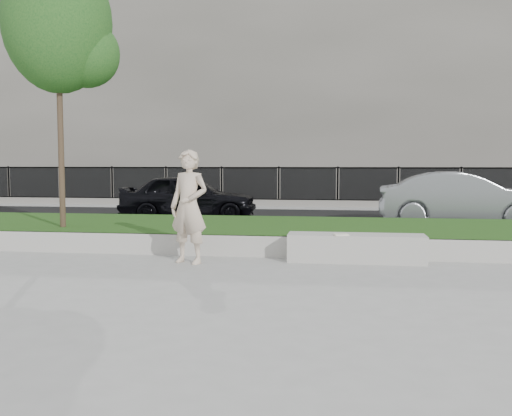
% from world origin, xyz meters
% --- Properties ---
extents(ground, '(90.00, 90.00, 0.00)m').
position_xyz_m(ground, '(0.00, 0.00, 0.00)').
color(ground, gray).
rests_on(ground, ground).
extents(grass_bank, '(34.00, 4.00, 0.40)m').
position_xyz_m(grass_bank, '(0.00, 3.00, 0.20)').
color(grass_bank, black).
rests_on(grass_bank, ground).
extents(grass_kerb, '(34.00, 0.08, 0.40)m').
position_xyz_m(grass_kerb, '(0.00, 1.04, 0.20)').
color(grass_kerb, '#AAA79F').
rests_on(grass_kerb, ground).
extents(street, '(34.00, 7.00, 0.04)m').
position_xyz_m(street, '(0.00, 8.50, 0.02)').
color(street, black).
rests_on(street, ground).
extents(far_pavement, '(34.00, 3.00, 0.12)m').
position_xyz_m(far_pavement, '(0.00, 13.00, 0.06)').
color(far_pavement, gray).
rests_on(far_pavement, ground).
extents(iron_fence, '(32.00, 0.30, 1.50)m').
position_xyz_m(iron_fence, '(0.00, 12.00, 0.54)').
color(iron_fence, slate).
rests_on(iron_fence, far_pavement).
extents(building_facade, '(34.00, 10.00, 10.00)m').
position_xyz_m(building_facade, '(0.00, 20.00, 5.00)').
color(building_facade, '#5D5951').
rests_on(building_facade, ground).
extents(stone_bench, '(2.41, 0.60, 0.49)m').
position_xyz_m(stone_bench, '(1.98, 0.80, 0.25)').
color(stone_bench, '#AAA79F').
rests_on(stone_bench, ground).
extents(man, '(0.84, 0.68, 1.98)m').
position_xyz_m(man, '(-0.92, 0.25, 0.99)').
color(man, beige).
rests_on(man, ground).
extents(book, '(0.28, 0.24, 0.03)m').
position_xyz_m(book, '(1.71, 0.60, 0.51)').
color(book, white).
rests_on(book, stone_bench).
extents(young_tree, '(2.32, 2.22, 5.68)m').
position_xyz_m(young_tree, '(-4.04, 1.95, 4.53)').
color(young_tree, '#38281C').
rests_on(young_tree, grass_bank).
extents(car_dark, '(4.23, 2.08, 1.39)m').
position_xyz_m(car_dark, '(-2.83, 7.28, 0.73)').
color(car_dark, black).
rests_on(car_dark, street).
extents(car_silver, '(4.54, 1.81, 1.47)m').
position_xyz_m(car_silver, '(4.99, 6.78, 0.77)').
color(car_silver, gray).
rests_on(car_silver, street).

